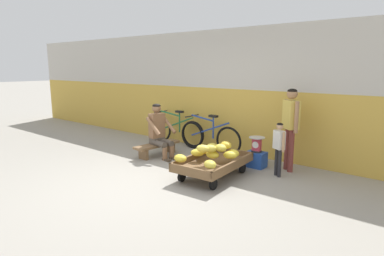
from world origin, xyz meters
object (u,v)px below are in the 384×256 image
Objects in this scene: banana_cart at (213,164)px; plastic_crate at (256,159)px; customer_child at (279,144)px; low_bench at (157,147)px; bicycle_far_left at (209,137)px; vendor_seated at (159,131)px; customer_adult at (291,120)px; bicycle_near_left at (176,130)px; weighing_scale at (257,144)px.

plastic_crate is (0.31, 1.00, -0.09)m from banana_cart.
banana_cart is 1.20m from customer_child.
bicycle_far_left is (0.68, 0.99, 0.15)m from low_bench.
banana_cart is 1.30× the size of vendor_seated.
low_bench is 0.73× the size of customer_adult.
bicycle_near_left is at bearing 113.77° from vendor_seated.
weighing_scale is at bearing -90.00° from plastic_crate.
bicycle_near_left is at bearing 146.22° from banana_cart.
bicycle_far_left is (1.07, -0.07, 0.00)m from bicycle_near_left.
vendor_seated reaches higher than bicycle_near_left.
plastic_crate is 1.20× the size of weighing_scale.
plastic_crate is 2.50m from bicycle_near_left.
customer_adult is at bearing -4.76° from bicycle_near_left.
weighing_scale is (1.98, 0.64, -0.11)m from vendor_seated.
customer_adult reaches higher than customer_child.
vendor_seated is at bearing -66.23° from bicycle_near_left.
plastic_crate is 0.75m from customer_child.
bicycle_far_left reaches higher than low_bench.
weighing_scale is (2.06, 0.62, 0.25)m from low_bench.
vendor_seated is 2.08m from weighing_scale.
weighing_scale is 0.18× the size of bicycle_near_left.
bicycle_far_left is at bearing 165.18° from plastic_crate.
vendor_seated is at bearing 167.94° from banana_cart.
plastic_crate reaches higher than low_bench.
bicycle_near_left and bicycle_far_left have the same top height.
vendor_seated is 1.18× the size of customer_child.
weighing_scale is 1.44m from bicycle_far_left.
customer_adult is at bearing -5.22° from bicycle_far_left.
customer_child is (-0.02, -0.43, -0.36)m from customer_adult.
weighing_scale is 0.31× the size of customer_child.
plastic_crate is at bearing 73.01° from banana_cart.
weighing_scale is at bearing 16.83° from low_bench.
customer_child reaches higher than low_bench.
customer_adult is 1.59× the size of customer_child.
plastic_crate is (2.06, 0.63, -0.05)m from low_bench.
plastic_crate is 0.22× the size of bicycle_near_left.
low_bench is at bearing 169.90° from vendor_seated.
plastic_crate is 0.30m from weighing_scale.
customer_child is at bearing 8.35° from low_bench.
low_bench is at bearing -124.47° from bicycle_far_left.
banana_cart is 1.05m from plastic_crate.
banana_cart is 0.97× the size of customer_adult.
weighing_scale reaches higher than low_bench.
plastic_crate is (1.98, 0.64, -0.42)m from vendor_seated.
plastic_crate is at bearing -161.78° from customer_adult.
low_bench is 0.98× the size of vendor_seated.
low_bench is 1.14m from bicycle_near_left.
vendor_seated is (-1.67, 0.36, 0.33)m from banana_cart.
bicycle_far_left is at bearing 55.53° from low_bench.
bicycle_near_left is 1.72× the size of customer_child.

